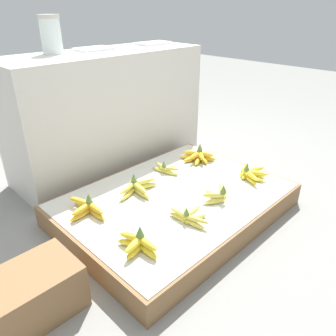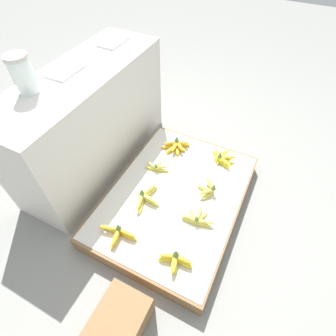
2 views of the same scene
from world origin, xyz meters
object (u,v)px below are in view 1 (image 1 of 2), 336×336
at_px(banana_bunch_middle_midleft, 137,187).
at_px(banana_bunch_middle_left, 87,208).
at_px(glass_jar, 51,34).
at_px(foam_tray_white, 154,43).
at_px(banana_bunch_front_left, 138,243).
at_px(banana_bunch_middle_midright, 165,169).
at_px(banana_bunch_front_midleft, 189,217).
at_px(banana_bunch_front_midright, 218,194).
at_px(banana_bunch_front_right, 250,174).
at_px(wooden_crate, 34,293).
at_px(banana_bunch_middle_right, 198,156).

bearing_deg(banana_bunch_middle_midleft, banana_bunch_middle_left, 176.45).
bearing_deg(glass_jar, foam_tray_white, -4.74).
distance_m(banana_bunch_middle_midleft, foam_tray_white, 1.14).
height_order(banana_bunch_front_left, foam_tray_white, foam_tray_white).
height_order(glass_jar, foam_tray_white, glass_jar).
bearing_deg(banana_bunch_middle_midright, glass_jar, 115.93).
xyz_separation_m(banana_bunch_front_midleft, banana_bunch_middle_left, (-0.31, 0.39, 0.01)).
bearing_deg(banana_bunch_front_midleft, banana_bunch_middle_midright, 57.81).
xyz_separation_m(banana_bunch_middle_left, glass_jar, (0.28, 0.66, 0.73)).
xyz_separation_m(banana_bunch_front_midleft, banana_bunch_middle_midright, (0.27, 0.44, -0.00)).
bearing_deg(banana_bunch_front_midright, glass_jar, 105.13).
distance_m(banana_bunch_middle_left, banana_bunch_middle_midleft, 0.30).
relative_size(banana_bunch_front_midright, banana_bunch_front_right, 1.02).
xyz_separation_m(wooden_crate, banana_bunch_middle_midright, (0.98, 0.30, 0.05)).
distance_m(banana_bunch_front_right, banana_bunch_middle_right, 0.37).
relative_size(wooden_crate, banana_bunch_middle_left, 1.29).
bearing_deg(wooden_crate, banana_bunch_front_midright, -6.89).
height_order(banana_bunch_middle_right, foam_tray_white, foam_tray_white).
distance_m(banana_bunch_middle_left, glass_jar, 1.03).
bearing_deg(foam_tray_white, banana_bunch_front_right, -97.97).
xyz_separation_m(banana_bunch_front_midright, banana_bunch_front_right, (0.32, 0.01, -0.00)).
bearing_deg(banana_bunch_middle_right, foam_tray_white, 73.73).
bearing_deg(banana_bunch_front_midleft, glass_jar, 91.47).
bearing_deg(banana_bunch_front_midleft, banana_bunch_front_right, 3.09).
xyz_separation_m(banana_bunch_front_right, banana_bunch_middle_left, (-0.88, 0.36, 0.00)).
xyz_separation_m(banana_bunch_front_right, banana_bunch_middle_right, (-0.04, 0.37, 0.01)).
distance_m(banana_bunch_middle_right, glass_jar, 1.14).
relative_size(banana_bunch_middle_midright, foam_tray_white, 0.80).
bearing_deg(glass_jar, banana_bunch_front_midright, -74.87).
bearing_deg(banana_bunch_middle_right, banana_bunch_front_midleft, -143.40).
height_order(banana_bunch_front_midright, banana_bunch_middle_midleft, same).
bearing_deg(foam_tray_white, banana_bunch_middle_midright, -127.97).
xyz_separation_m(banana_bunch_middle_left, banana_bunch_middle_right, (0.84, 0.00, 0.00)).
height_order(banana_bunch_front_left, banana_bunch_middle_midright, banana_bunch_front_left).
distance_m(banana_bunch_middle_left, banana_bunch_middle_midright, 0.58).
bearing_deg(banana_bunch_middle_midright, banana_bunch_front_midright, -92.89).
height_order(banana_bunch_front_midright, foam_tray_white, foam_tray_white).
xyz_separation_m(banana_bunch_middle_midleft, banana_bunch_middle_right, (0.54, 0.02, 0.00)).
bearing_deg(banana_bunch_middle_midleft, glass_jar, 92.03).
relative_size(wooden_crate, banana_bunch_middle_midright, 1.75).
distance_m(banana_bunch_front_midright, glass_jar, 1.30).
bearing_deg(banana_bunch_front_left, banana_bunch_middle_right, 24.80).
relative_size(wooden_crate, banana_bunch_front_right, 1.60).
bearing_deg(banana_bunch_middle_right, banana_bunch_front_midright, -126.72).
relative_size(banana_bunch_middle_left, banana_bunch_middle_right, 1.19).
xyz_separation_m(banana_bunch_front_midright, foam_tray_white, (0.46, 0.98, 0.64)).
bearing_deg(glass_jar, banana_bunch_middle_right, -49.41).
relative_size(wooden_crate, banana_bunch_front_midright, 1.57).
bearing_deg(glass_jar, banana_bunch_front_midleft, -88.53).
relative_size(banana_bunch_middle_left, banana_bunch_middle_midright, 1.35).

